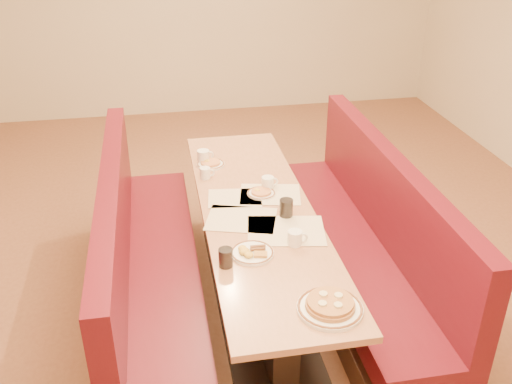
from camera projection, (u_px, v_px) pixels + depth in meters
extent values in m
plane|color=#9E6647|center=(257.00, 303.00, 3.97)|extent=(8.00, 8.00, 0.00)
cube|color=black|center=(257.00, 300.00, 3.96)|extent=(0.55, 1.88, 0.06)
cube|color=black|center=(257.00, 261.00, 3.80)|extent=(0.15, 1.75, 0.71)
cube|color=tan|center=(258.00, 212.00, 3.63)|extent=(0.70, 2.50, 0.04)
cube|color=#4C3326|center=(158.00, 303.00, 3.81)|extent=(0.55, 2.50, 0.20)
cube|color=#540E18|center=(155.00, 270.00, 3.69)|extent=(0.55, 2.50, 0.16)
cube|color=#540E18|center=(114.00, 223.00, 3.48)|extent=(0.12, 2.50, 0.60)
cube|color=#4C3326|center=(351.00, 281.00, 4.03)|extent=(0.55, 2.50, 0.20)
cube|color=#540E18|center=(354.00, 249.00, 3.90)|extent=(0.55, 2.50, 0.16)
cube|color=#540E18|center=(390.00, 198.00, 3.76)|extent=(0.12, 2.50, 0.60)
cube|color=beige|center=(241.00, 219.00, 3.51)|extent=(0.49, 0.42, 0.00)
cube|color=beige|center=(286.00, 230.00, 3.39)|extent=(0.51, 0.41, 0.00)
cube|color=beige|center=(235.00, 198.00, 3.75)|extent=(0.38, 0.30, 0.00)
cube|color=beige|center=(270.00, 194.00, 3.79)|extent=(0.45, 0.37, 0.00)
cylinder|color=white|center=(330.00, 309.00, 2.75)|extent=(0.32, 0.32, 0.02)
torus|color=brown|center=(330.00, 307.00, 2.74)|extent=(0.32, 0.32, 0.01)
cylinder|color=#B0703F|center=(330.00, 305.00, 2.74)|extent=(0.24, 0.24, 0.02)
cylinder|color=#B0703F|center=(330.00, 302.00, 2.73)|extent=(0.23, 0.23, 0.02)
cylinder|color=beige|center=(338.00, 295.00, 2.75)|extent=(0.04, 0.04, 0.01)
cylinder|color=beige|center=(323.00, 294.00, 2.76)|extent=(0.04, 0.04, 0.01)
cylinder|color=beige|center=(322.00, 304.00, 2.69)|extent=(0.04, 0.04, 0.01)
cylinder|color=beige|center=(338.00, 305.00, 2.68)|extent=(0.04, 0.04, 0.01)
cylinder|color=white|center=(252.00, 253.00, 3.17)|extent=(0.24, 0.24, 0.02)
torus|color=brown|center=(252.00, 252.00, 3.17)|extent=(0.24, 0.24, 0.01)
ellipsoid|color=yellow|center=(244.00, 251.00, 3.15)|extent=(0.06, 0.06, 0.03)
ellipsoid|color=yellow|center=(249.00, 255.00, 3.12)|extent=(0.05, 0.05, 0.03)
ellipsoid|color=yellow|center=(242.00, 248.00, 3.18)|extent=(0.05, 0.05, 0.03)
cylinder|color=brown|center=(258.00, 249.00, 3.18)|extent=(0.09, 0.02, 0.02)
cylinder|color=brown|center=(258.00, 246.00, 3.20)|extent=(0.09, 0.02, 0.02)
cube|color=gold|center=(261.00, 254.00, 3.13)|extent=(0.08, 0.07, 0.02)
cylinder|color=white|center=(261.00, 194.00, 3.79)|extent=(0.19, 0.19, 0.01)
torus|color=brown|center=(261.00, 193.00, 3.79)|extent=(0.19, 0.19, 0.01)
cylinder|color=#D57F4B|center=(261.00, 192.00, 3.79)|extent=(0.13, 0.13, 0.01)
ellipsoid|color=yellow|center=(257.00, 190.00, 3.79)|extent=(0.04, 0.04, 0.02)
cylinder|color=white|center=(211.00, 164.00, 4.20)|extent=(0.21, 0.21, 0.02)
torus|color=brown|center=(211.00, 164.00, 4.19)|extent=(0.20, 0.20, 0.01)
cylinder|color=#D57F4B|center=(211.00, 162.00, 4.19)|extent=(0.14, 0.14, 0.02)
ellipsoid|color=yellow|center=(207.00, 161.00, 4.20)|extent=(0.04, 0.04, 0.02)
cylinder|color=white|center=(295.00, 238.00, 3.24)|extent=(0.08, 0.08, 0.09)
torus|color=white|center=(303.00, 238.00, 3.25)|extent=(0.06, 0.02, 0.06)
cylinder|color=black|center=(295.00, 232.00, 3.23)|extent=(0.07, 0.07, 0.01)
cylinder|color=white|center=(205.00, 173.00, 4.00)|extent=(0.07, 0.07, 0.08)
torus|color=white|center=(211.00, 173.00, 4.00)|extent=(0.06, 0.02, 0.06)
cylinder|color=black|center=(205.00, 169.00, 3.98)|extent=(0.06, 0.06, 0.01)
cylinder|color=white|center=(268.00, 183.00, 3.85)|extent=(0.08, 0.08, 0.09)
torus|color=white|center=(274.00, 182.00, 3.86)|extent=(0.06, 0.02, 0.06)
cylinder|color=black|center=(268.00, 178.00, 3.83)|extent=(0.07, 0.07, 0.01)
cylinder|color=white|center=(203.00, 157.00, 4.22)|extent=(0.09, 0.09, 0.10)
torus|color=white|center=(209.00, 155.00, 4.24)|extent=(0.07, 0.03, 0.07)
cylinder|color=black|center=(203.00, 151.00, 4.20)|extent=(0.08, 0.08, 0.01)
cylinder|color=black|center=(226.00, 258.00, 3.05)|extent=(0.07, 0.07, 0.10)
cylinder|color=silver|center=(226.00, 258.00, 3.05)|extent=(0.08, 0.08, 0.11)
cylinder|color=black|center=(286.00, 208.00, 3.52)|extent=(0.08, 0.08, 0.11)
cylinder|color=silver|center=(286.00, 208.00, 3.52)|extent=(0.08, 0.08, 0.12)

